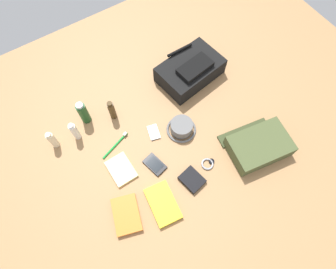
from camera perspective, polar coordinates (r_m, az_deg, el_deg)
ground_plane at (r=1.49m, az=0.00°, el=-0.85°), size 2.64×2.02×0.02m
backpack at (r=1.64m, az=4.47°, el=12.72°), size 0.38×0.27×0.14m
toiletry_pouch at (r=1.49m, az=17.69°, el=-2.10°), size 0.32×0.29×0.08m
bucket_hat at (r=1.48m, az=2.62°, el=1.54°), size 0.16×0.16×0.07m
lotion_bottle at (r=1.53m, az=-22.14°, el=-1.01°), size 0.04×0.04×0.12m
toothpaste_tube at (r=1.50m, az=-18.19°, el=0.60°), size 0.03×0.03×0.13m
shampoo_bottle at (r=1.53m, az=-16.61°, el=4.20°), size 0.05×0.05×0.15m
cologne_bottle at (r=1.51m, az=-11.19°, el=4.79°), size 0.03×0.03×0.14m
paperback_novel at (r=1.37m, az=-8.32°, el=-15.63°), size 0.16×0.20×0.03m
travel_guidebook at (r=1.37m, az=-1.04°, el=-13.71°), size 0.14×0.21×0.02m
cell_phone at (r=1.42m, az=-2.67°, el=-6.01°), size 0.09×0.12×0.01m
media_player at (r=1.49m, az=-2.86°, el=0.43°), size 0.07×0.09×0.01m
wristwatch at (r=1.44m, az=8.01°, el=-5.81°), size 0.07×0.06×0.01m
toothbrush at (r=1.48m, az=-10.25°, el=-1.85°), size 0.18×0.07×0.02m
wallet at (r=1.40m, az=4.84°, el=-9.00°), size 0.11×0.12×0.02m
notepad at (r=1.43m, az=-9.38°, el=-6.92°), size 0.11×0.15×0.02m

